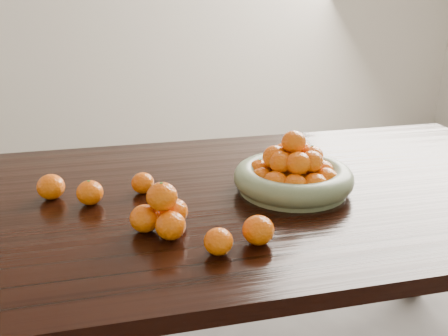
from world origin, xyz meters
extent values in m
cube|color=black|center=(0.00, 0.00, 0.73)|extent=(2.00, 1.00, 0.04)
cube|color=black|center=(0.93, 0.43, 0.35)|extent=(0.08, 0.08, 0.71)
cylinder|color=#707E5C|center=(0.17, -0.03, 0.76)|extent=(0.29, 0.29, 0.01)
torus|color=#707E5C|center=(0.17, -0.03, 0.79)|extent=(0.33, 0.33, 0.06)
ellipsoid|color=#DC6006|center=(0.24, 0.03, 0.79)|extent=(0.06, 0.06, 0.06)
ellipsoid|color=#DC6006|center=(0.20, 0.05, 0.79)|extent=(0.06, 0.06, 0.06)
ellipsoid|color=#DC6006|center=(0.15, 0.06, 0.80)|extent=(0.07, 0.07, 0.07)
ellipsoid|color=#DC6006|center=(0.09, 0.03, 0.80)|extent=(0.07, 0.07, 0.06)
ellipsoid|color=#DC6006|center=(0.08, -0.02, 0.79)|extent=(0.06, 0.06, 0.06)
ellipsoid|color=#DC6006|center=(0.10, -0.08, 0.80)|extent=(0.07, 0.07, 0.07)
ellipsoid|color=#DC6006|center=(0.15, -0.11, 0.80)|extent=(0.07, 0.07, 0.06)
ellipsoid|color=#DC6006|center=(0.20, -0.11, 0.80)|extent=(0.07, 0.07, 0.06)
ellipsoid|color=#DC6006|center=(0.24, -0.08, 0.80)|extent=(0.07, 0.07, 0.06)
ellipsoid|color=#DC6006|center=(0.26, -0.03, 0.80)|extent=(0.07, 0.07, 0.07)
ellipsoid|color=#DC6006|center=(0.18, -0.03, 0.79)|extent=(0.06, 0.06, 0.06)
ellipsoid|color=#DC6006|center=(0.20, 0.02, 0.85)|extent=(0.07, 0.07, 0.06)
ellipsoid|color=#DC6006|center=(0.16, 0.03, 0.84)|extent=(0.06, 0.06, 0.06)
ellipsoid|color=#DC6006|center=(0.12, -0.01, 0.85)|extent=(0.07, 0.07, 0.06)
ellipsoid|color=#DC6006|center=(0.13, -0.04, 0.84)|extent=(0.06, 0.06, 0.06)
ellipsoid|color=#DC6006|center=(0.17, -0.07, 0.85)|extent=(0.07, 0.07, 0.06)
ellipsoid|color=#DC6006|center=(0.21, -0.07, 0.84)|extent=(0.06, 0.06, 0.06)
ellipsoid|color=#DC6006|center=(0.22, -0.03, 0.84)|extent=(0.06, 0.06, 0.06)
ellipsoid|color=#DC6006|center=(0.17, -0.02, 0.89)|extent=(0.07, 0.07, 0.06)
ellipsoid|color=#DC6006|center=(-0.19, -0.22, 0.78)|extent=(0.07, 0.07, 0.06)
ellipsoid|color=#DC6006|center=(-0.18, -0.15, 0.78)|extent=(0.07, 0.07, 0.06)
ellipsoid|color=#DC6006|center=(-0.24, -0.18, 0.78)|extent=(0.07, 0.07, 0.06)
ellipsoid|color=#DC6006|center=(-0.20, -0.18, 0.84)|extent=(0.07, 0.07, 0.07)
ellipsoid|color=#DC6006|center=(-0.37, 0.01, 0.78)|extent=(0.07, 0.07, 0.06)
ellipsoid|color=#DC6006|center=(-0.10, -0.32, 0.78)|extent=(0.06, 0.06, 0.06)
ellipsoid|color=#DC6006|center=(-0.01, -0.29, 0.78)|extent=(0.07, 0.07, 0.07)
ellipsoid|color=#DC6006|center=(-0.47, 0.07, 0.78)|extent=(0.07, 0.07, 0.07)
ellipsoid|color=#DC6006|center=(-0.23, 0.05, 0.78)|extent=(0.06, 0.06, 0.06)
camera|label=1|loc=(-0.31, -1.22, 1.29)|focal=40.00mm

